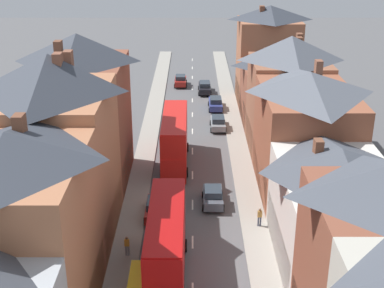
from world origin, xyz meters
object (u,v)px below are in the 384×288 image
(car_near_silver, at_px, (211,196))
(car_mid_black, at_px, (154,208))
(double_decker_bus_mid_street, at_px, (164,244))
(car_parked_left_a, at_px, (178,81))
(car_near_blue, at_px, (213,103))
(car_parked_left_b, at_px, (216,123))
(double_decker_bus_lead, at_px, (172,139))
(pedestrian_mid_right, at_px, (125,245))
(pedestrian_far_left, at_px, (258,216))
(car_parked_right_a, at_px, (202,87))

(car_near_silver, xyz_separation_m, car_mid_black, (-4.90, -2.10, 0.01))
(double_decker_bus_mid_street, distance_m, car_parked_left_a, 47.79)
(car_near_blue, xyz_separation_m, car_parked_left_b, (0.00, -7.36, -0.03))
(double_decker_bus_lead, bearing_deg, car_near_silver, -67.16)
(car_parked_left_b, relative_size, pedestrian_mid_right, 2.53)
(double_decker_bus_mid_street, relative_size, pedestrian_far_left, 6.71)
(car_parked_right_a, bearing_deg, pedestrian_mid_right, -99.14)
(car_near_silver, xyz_separation_m, car_parked_right_a, (0.00, 33.55, 0.01))
(double_decker_bus_mid_street, bearing_deg, car_near_silver, 71.20)
(car_parked_right_a, xyz_separation_m, car_parked_left_b, (1.30, -14.76, -0.05))
(car_mid_black, bearing_deg, car_parked_left_b, 73.48)
(car_parked_left_a, xyz_separation_m, pedestrian_mid_right, (-3.09, -45.16, 0.19))
(car_parked_right_a, relative_size, car_parked_left_b, 1.13)
(car_near_silver, bearing_deg, car_parked_left_a, 95.54)
(double_decker_bus_lead, height_order, car_mid_black, double_decker_bus_lead)
(car_parked_right_a, bearing_deg, car_mid_black, -97.83)
(car_parked_left_a, relative_size, car_mid_black, 0.95)
(double_decker_bus_mid_street, distance_m, car_near_blue, 37.13)
(double_decker_bus_lead, distance_m, pedestrian_far_left, 14.48)
(double_decker_bus_mid_street, height_order, pedestrian_mid_right, double_decker_bus_mid_street)
(car_near_silver, height_order, car_parked_left_a, car_parked_left_a)
(car_near_silver, relative_size, car_parked_left_a, 0.99)
(car_parked_right_a, height_order, pedestrian_mid_right, pedestrian_mid_right)
(car_near_blue, relative_size, pedestrian_mid_right, 2.70)
(car_parked_right_a, relative_size, car_mid_black, 1.12)
(car_near_blue, bearing_deg, car_parked_right_a, 99.96)
(car_near_blue, bearing_deg, car_parked_left_b, -90.00)
(double_decker_bus_lead, xyz_separation_m, pedestrian_far_left, (7.29, -12.38, -1.78))
(car_near_silver, relative_size, pedestrian_far_left, 2.38)
(car_parked_left_a, bearing_deg, double_decker_bus_lead, -90.02)
(double_decker_bus_lead, relative_size, double_decker_bus_mid_street, 1.00)
(car_parked_right_a, height_order, pedestrian_far_left, pedestrian_far_left)
(car_near_silver, distance_m, car_mid_black, 5.33)
(car_near_blue, distance_m, car_near_silver, 26.18)
(car_parked_left_b, bearing_deg, double_decker_bus_lead, -115.64)
(car_near_silver, bearing_deg, car_parked_left_b, 86.04)
(car_near_silver, bearing_deg, car_mid_black, -156.79)
(double_decker_bus_lead, height_order, pedestrian_mid_right, double_decker_bus_lead)
(double_decker_bus_lead, distance_m, car_parked_right_a, 25.32)
(car_mid_black, bearing_deg, pedestrian_far_left, -11.27)
(car_near_silver, bearing_deg, double_decker_bus_lead, 112.84)
(car_near_blue, relative_size, pedestrian_far_left, 2.70)
(double_decker_bus_lead, height_order, car_parked_left_a, double_decker_bus_lead)
(double_decker_bus_lead, relative_size, car_mid_black, 2.64)
(car_parked_right_a, height_order, car_mid_black, same)
(double_decker_bus_mid_street, distance_m, car_parked_right_a, 44.35)
(double_decker_bus_mid_street, bearing_deg, car_mid_black, 98.63)
(double_decker_bus_lead, relative_size, car_near_silver, 2.82)
(double_decker_bus_mid_street, xyz_separation_m, car_near_silver, (3.61, 10.60, -1.97))
(double_decker_bus_lead, distance_m, double_decker_bus_mid_street, 19.17)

